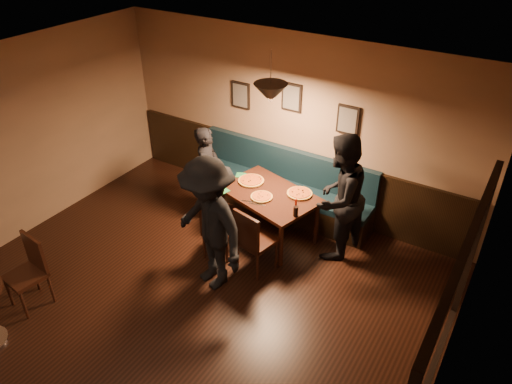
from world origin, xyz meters
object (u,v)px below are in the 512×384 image
Objects in this scene: chair_near_left at (219,228)px; tabasco_bottle at (296,202)px; booth_bench at (280,184)px; dining_table at (268,214)px; diner_front at (209,225)px; soda_glass at (296,211)px; cafe_chair_far at (25,275)px; chair_near_right at (257,239)px; diner_right at (339,198)px; diner_left at (208,173)px.

tabasco_bottle is (0.84, 0.66, 0.36)m from chair_near_left.
booth_bench is 2.16× the size of dining_table.
soda_glass is at bearing 72.90° from diner_front.
dining_table is at bearing -115.73° from cafe_chair_far.
dining_table is 3.32m from cafe_chair_far.
soda_glass is (0.70, 0.97, -0.11)m from diner_front.
booth_bench reaches higher than cafe_chair_far.
chair_near_right is 0.53× the size of diner_right.
chair_near_left is at bearing -46.54° from diner_right.
dining_table is 1.47× the size of cafe_chair_far.
booth_bench is 1.27m from soda_glass.
diner_right is (1.18, -0.51, 0.42)m from booth_bench.
diner_front is 1.33m from tabasco_bottle.
diner_right reaches higher than chair_near_left.
soda_glass is at bearing 10.97° from chair_near_left.
diner_front is 1.95× the size of cafe_chair_far.
chair_near_right is 1.24m from diner_right.
soda_glass is (0.34, 0.43, 0.32)m from chair_near_right.
booth_bench reaches higher than soda_glass.
chair_near_right is 0.76m from tabasco_bottle.
diner_right is (0.76, 0.88, 0.43)m from chair_near_right.
cafe_chair_far reaches higher than soda_glass.
dining_table is 1.56× the size of chair_near_left.
soda_glass reaches higher than tabasco_bottle.
diner_right reaches higher than diner_left.
diner_left is 1.56m from tabasco_bottle.
chair_near_left is at bearing -117.83° from cafe_chair_far.
diner_front is at bearing -125.73° from soda_glass.
diner_left is at bearing 169.83° from soda_glass.
chair_near_right is at bearing -128.34° from soda_glass.
diner_front is at bearing -160.69° from diner_left.
chair_near_right is 7.96× the size of tabasco_bottle.
chair_near_left is 0.76m from diner_front.
tabasco_bottle is at bearing 82.25° from diner_front.
cafe_chair_far is at bearing 147.76° from diner_left.
diner_left is at bearing 176.94° from tabasco_bottle.
cafe_chair_far is at bearing -138.56° from chair_near_left.
tabasco_bottle is at bearing 81.89° from chair_near_right.
booth_bench is at bearing 120.03° from dining_table.
diner_left is 1.61m from diner_front.
booth_bench is at bearing 131.48° from tabasco_bottle.
chair_near_left is at bearing -142.09° from tabasco_bottle.
chair_near_right is (0.25, -0.73, 0.12)m from dining_table.
tabasco_bottle reaches higher than dining_table.
chair_near_left is at bearing -101.22° from dining_table.
diner_front is at bearing -27.66° from diner_right.
chair_near_left is at bearing 133.99° from diner_front.
chair_near_left is at bearing -153.87° from diner_left.
diner_right and diner_front have the same top height.
soda_glass is at bearing -51.35° from booth_bench.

